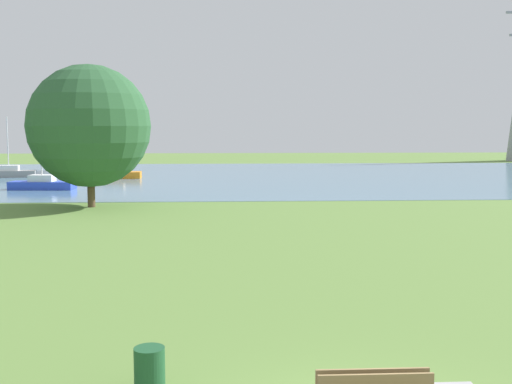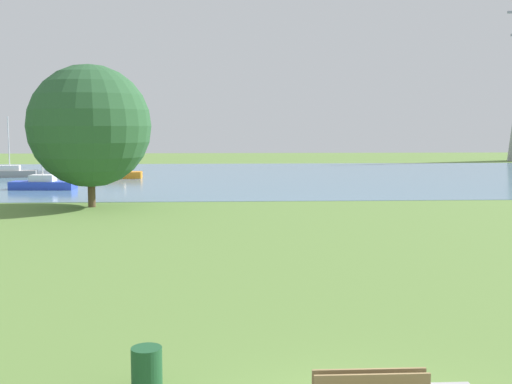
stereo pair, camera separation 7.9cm
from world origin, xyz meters
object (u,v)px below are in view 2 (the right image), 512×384
object	(u,v)px
sailboat_gray	(10,172)
tree_east_near	(90,126)
sailboat_orange	(115,173)
litter_bin	(147,369)
sailboat_blue	(43,183)

from	to	relation	value
sailboat_gray	tree_east_near	size ratio (longest dim) A/B	0.68
sailboat_orange	tree_east_near	size ratio (longest dim) A/B	0.87
sailboat_gray	tree_east_near	distance (m)	25.83
litter_bin	tree_east_near	distance (m)	27.23
sailboat_blue	tree_east_near	distance (m)	12.77
sailboat_gray	tree_east_near	bearing A→B (deg)	-61.16
litter_bin	tree_east_near	size ratio (longest dim) A/B	0.10
sailboat_gray	sailboat_blue	world-z (taller)	sailboat_blue
litter_bin	tree_east_near	xyz separation A→B (m)	(-6.45, 26.09, 4.37)
litter_bin	sailboat_orange	distance (m)	47.19
litter_bin	sailboat_gray	world-z (taller)	sailboat_gray
sailboat_gray	sailboat_blue	size ratio (longest dim) A/B	0.85
litter_bin	sailboat_blue	world-z (taller)	sailboat_blue
sailboat_orange	tree_east_near	xyz separation A→B (m)	(2.15, -20.31, 4.30)
sailboat_gray	sailboat_blue	distance (m)	13.45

